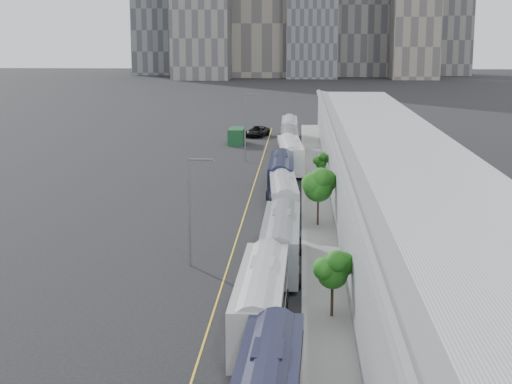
# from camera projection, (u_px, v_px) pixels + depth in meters

# --- Properties ---
(sidewalk) EXTENTS (10.00, 170.00, 0.12)m
(sidewalk) POSITION_uv_depth(u_px,v_px,m) (361.00, 239.00, 66.34)
(sidewalk) COLOR gray
(sidewalk) RESTS_ON ground
(lane_line) EXTENTS (0.12, 160.00, 0.02)m
(lane_line) POSITION_uv_depth(u_px,v_px,m) (237.00, 237.00, 66.94)
(lane_line) COLOR gold
(lane_line) RESTS_ON ground
(depot) EXTENTS (12.45, 160.40, 7.20)m
(depot) POSITION_uv_depth(u_px,v_px,m) (410.00, 199.00, 65.44)
(depot) COLOR gray
(depot) RESTS_ON ground
(bus_2) EXTENTS (2.97, 13.41, 3.91)m
(bus_2) POSITION_uv_depth(u_px,v_px,m) (261.00, 306.00, 45.12)
(bus_2) COLOR #B7B7B9
(bus_2) RESTS_ON ground
(bus_3) EXTENTS (2.99, 13.44, 3.93)m
(bus_3) POSITION_uv_depth(u_px,v_px,m) (281.00, 246.00, 57.98)
(bus_3) COLOR gray
(bus_3) RESTS_ON ground
(bus_4) EXTENTS (3.18, 12.50, 3.62)m
(bus_4) POSITION_uv_depth(u_px,v_px,m) (283.00, 199.00, 75.15)
(bus_4) COLOR #ADB0B7
(bus_4) RESTS_ON ground
(bus_5) EXTENTS (2.94, 13.20, 3.85)m
(bus_5) POSITION_uv_depth(u_px,v_px,m) (281.00, 177.00, 86.57)
(bus_5) COLOR #161A32
(bus_5) RESTS_ON ground
(bus_6) EXTENTS (3.67, 13.94, 4.03)m
(bus_6) POSITION_uv_depth(u_px,v_px,m) (290.00, 158.00, 99.33)
(bus_6) COLOR white
(bus_6) RESTS_ON ground
(bus_7) EXTENTS (2.83, 12.62, 3.67)m
(bus_7) POSITION_uv_depth(u_px,v_px,m) (289.00, 143.00, 114.00)
(bus_7) COLOR slate
(bus_7) RESTS_ON ground
(bus_8) EXTENTS (2.80, 12.55, 3.66)m
(bus_8) POSITION_uv_depth(u_px,v_px,m) (289.00, 130.00, 129.40)
(bus_8) COLOR silver
(bus_8) RESTS_ON ground
(tree_1) EXTENTS (1.93, 1.93, 4.09)m
(tree_1) POSITION_uv_depth(u_px,v_px,m) (333.00, 269.00, 47.32)
(tree_1) COLOR black
(tree_1) RESTS_ON ground
(tree_2) EXTENTS (2.69, 2.69, 5.37)m
(tree_2) POSITION_uv_depth(u_px,v_px,m) (318.00, 183.00, 70.07)
(tree_2) COLOR black
(tree_2) RESTS_ON ground
(tree_3) EXTENTS (1.27, 1.27, 3.56)m
(tree_3) POSITION_uv_depth(u_px,v_px,m) (321.00, 162.00, 88.67)
(tree_3) COLOR black
(tree_3) RESTS_ON ground
(street_lamp_near) EXTENTS (2.04, 0.22, 8.18)m
(street_lamp_near) POSITION_uv_depth(u_px,v_px,m) (192.00, 204.00, 57.83)
(street_lamp_near) COLOR #59595E
(street_lamp_near) RESTS_ON ground
(street_lamp_far) EXTENTS (2.04, 0.22, 9.25)m
(street_lamp_far) POSITION_uv_depth(u_px,v_px,m) (246.00, 123.00, 106.42)
(street_lamp_far) COLOR #59595E
(street_lamp_far) RESTS_ON ground
(shipping_container) EXTENTS (2.46, 5.61, 2.51)m
(shipping_container) POSITION_uv_depth(u_px,v_px,m) (237.00, 136.00, 124.16)
(shipping_container) COLOR #123B1E
(shipping_container) RESTS_ON ground
(suv) EXTENTS (4.43, 6.89, 1.77)m
(suv) POSITION_uv_depth(u_px,v_px,m) (257.00, 131.00, 133.30)
(suv) COLOR black
(suv) RESTS_ON ground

